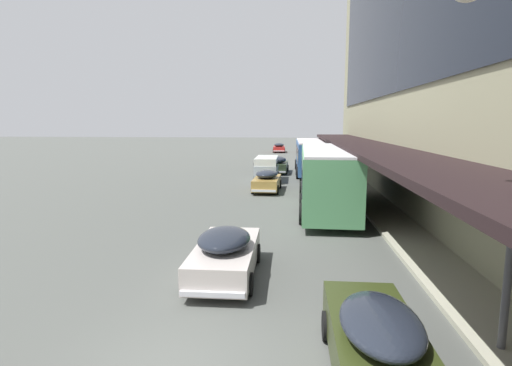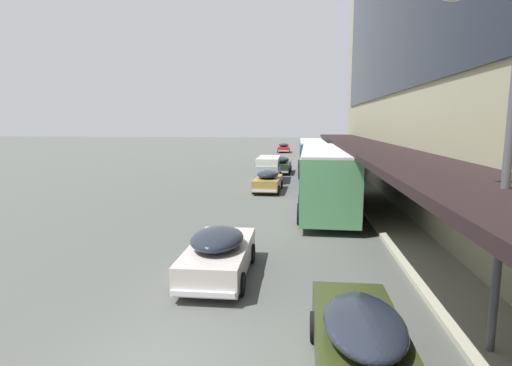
% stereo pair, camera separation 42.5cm
% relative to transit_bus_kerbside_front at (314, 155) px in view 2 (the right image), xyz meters
% --- Properties ---
extents(transit_bus_kerbside_front, '(2.83, 10.94, 3.11)m').
position_rel_transit_bus_kerbside_front_xyz_m(transit_bus_kerbside_front, '(0.00, 0.00, 0.00)').
color(transit_bus_kerbside_front, '#33609E').
rests_on(transit_bus_kerbside_front, ground).
extents(transit_bus_kerbside_rear, '(3.02, 11.30, 3.35)m').
position_rel_transit_bus_kerbside_front_xyz_m(transit_bus_kerbside_rear, '(0.12, -15.29, 0.13)').
color(transit_bus_kerbside_rear, '#539660').
rests_on(transit_bus_kerbside_rear, ground).
extents(sedan_trailing_mid, '(1.95, 4.47, 1.54)m').
position_rel_transit_bus_kerbside_front_xyz_m(sedan_trailing_mid, '(-3.75, -25.49, -1.02)').
color(sedan_trailing_mid, beige).
rests_on(sedan_trailing_mid, ground).
extents(sedan_second_near, '(1.95, 4.34, 1.50)m').
position_rel_transit_bus_kerbside_front_xyz_m(sedan_second_near, '(-3.45, -9.81, -1.04)').
color(sedan_second_near, '#A17C3B').
rests_on(sedan_second_near, ground).
extents(sedan_lead_mid, '(1.95, 4.55, 1.59)m').
position_rel_transit_bus_kerbside_front_xyz_m(sedan_lead_mid, '(-3.02, 0.41, -1.01)').
color(sedan_lead_mid, '#2B3722').
rests_on(sedan_lead_mid, ground).
extents(sedan_oncoming_rear, '(1.76, 4.59, 1.54)m').
position_rel_transit_bus_kerbside_front_xyz_m(sedan_oncoming_rear, '(-0.15, -30.29, -1.02)').
color(sedan_oncoming_rear, '#2D3615').
rests_on(sedan_oncoming_rear, ground).
extents(sedan_second_mid, '(2.02, 4.50, 1.49)m').
position_rel_transit_bus_kerbside_front_xyz_m(sedan_second_mid, '(-3.80, 26.92, -1.05)').
color(sedan_second_mid, '#B22320').
rests_on(sedan_second_mid, ground).
extents(vw_van, '(1.92, 4.56, 1.96)m').
position_rel_transit_bus_kerbside_front_xyz_m(vw_van, '(-3.78, -4.73, -0.69)').
color(vw_van, '#AAB7BE').
rests_on(vw_van, ground).
extents(street_lamp, '(1.50, 0.28, 7.06)m').
position_rel_transit_bus_kerbside_front_xyz_m(street_lamp, '(2.44, -29.14, 2.46)').
color(street_lamp, '#4C4C51').
rests_on(street_lamp, sidewalk_kerb).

